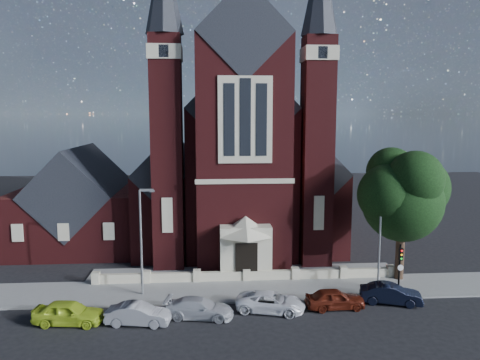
# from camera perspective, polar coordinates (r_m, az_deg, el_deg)

# --- Properties ---
(ground) EXTENTS (120.00, 120.00, 0.00)m
(ground) POSITION_cam_1_polar(r_m,az_deg,el_deg) (46.91, -0.08, -8.64)
(ground) COLOR black
(ground) RESTS_ON ground
(pavement_strip) EXTENTS (60.00, 5.00, 0.12)m
(pavement_strip) POSITION_cam_1_polar(r_m,az_deg,el_deg) (37.00, 1.05, -13.30)
(pavement_strip) COLOR slate
(pavement_strip) RESTS_ON ground
(forecourt_paving) EXTENTS (26.00, 3.00, 0.14)m
(forecourt_paving) POSITION_cam_1_polar(r_m,az_deg,el_deg) (40.74, 0.55, -11.26)
(forecourt_paving) COLOR slate
(forecourt_paving) RESTS_ON ground
(forecourt_wall) EXTENTS (24.00, 0.40, 0.90)m
(forecourt_wall) POSITION_cam_1_polar(r_m,az_deg,el_deg) (38.86, 0.78, -12.23)
(forecourt_wall) COLOR beige
(forecourt_wall) RESTS_ON ground
(church) EXTENTS (20.01, 34.90, 29.20)m
(church) POSITION_cam_1_polar(r_m,az_deg,el_deg) (53.12, -0.66, 2.34)
(church) COLOR #491315
(church) RESTS_ON ground
(parish_hall) EXTENTS (12.00, 12.20, 10.24)m
(parish_hall) POSITION_cam_1_polar(r_m,az_deg,el_deg) (50.45, -18.80, -3.20)
(parish_hall) COLOR #491315
(parish_hall) RESTS_ON ground
(street_tree) EXTENTS (6.40, 6.60, 10.70)m
(street_tree) POSITION_cam_1_polar(r_m,az_deg,el_deg) (39.37, 19.51, -1.94)
(street_tree) COLOR black
(street_tree) RESTS_ON ground
(street_lamp_left) EXTENTS (1.16, 0.22, 8.09)m
(street_lamp_left) POSITION_cam_1_polar(r_m,az_deg,el_deg) (35.31, -11.84, -6.68)
(street_lamp_left) COLOR gray
(street_lamp_left) RESTS_ON ground
(street_lamp_right) EXTENTS (1.16, 0.22, 8.09)m
(street_lamp_right) POSITION_cam_1_polar(r_m,az_deg,el_deg) (37.35, 16.84, -6.04)
(street_lamp_right) COLOR gray
(street_lamp_right) RESTS_ON ground
(traffic_signal) EXTENTS (0.28, 0.42, 4.00)m
(traffic_signal) POSITION_cam_1_polar(r_m,az_deg,el_deg) (36.82, 18.92, -9.60)
(traffic_signal) COLOR black
(traffic_signal) RESTS_ON ground
(car_lime_van) EXTENTS (4.66, 2.29, 1.53)m
(car_lime_van) POSITION_cam_1_polar(r_m,az_deg,el_deg) (33.25, -20.16, -14.93)
(car_lime_van) COLOR #B9D82B
(car_lime_van) RESTS_ON ground
(car_silver_a) EXTENTS (4.30, 1.98, 1.36)m
(car_silver_a) POSITION_cam_1_polar(r_m,az_deg,el_deg) (32.00, -12.31, -15.69)
(car_silver_a) COLOR gray
(car_silver_a) RESTS_ON ground
(car_silver_b) EXTENTS (4.80, 2.60, 1.32)m
(car_silver_b) POSITION_cam_1_polar(r_m,az_deg,el_deg) (32.37, -4.97, -15.29)
(car_silver_b) COLOR #B5B8BE
(car_silver_b) RESTS_ON ground
(car_white_suv) EXTENTS (5.14, 3.32, 1.32)m
(car_white_suv) POSITION_cam_1_polar(r_m,az_deg,el_deg) (33.26, 3.77, -14.62)
(car_white_suv) COLOR white
(car_white_suv) RESTS_ON ground
(car_dark_red) EXTENTS (4.18, 1.82, 1.40)m
(car_dark_red) POSITION_cam_1_polar(r_m,az_deg,el_deg) (34.26, 11.50, -14.00)
(car_dark_red) COLOR #561A0E
(car_dark_red) RESTS_ON ground
(car_navy) EXTENTS (4.55, 2.63, 1.42)m
(car_navy) POSITION_cam_1_polar(r_m,az_deg,el_deg) (36.07, 17.90, -13.08)
(car_navy) COLOR black
(car_navy) RESTS_ON ground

